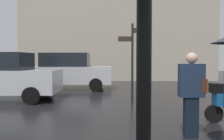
# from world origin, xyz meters

# --- Properties ---
(pedestrian_with_bag) EXTENTS (0.54, 0.24, 1.77)m
(pedestrian_with_bag) POSITION_xyz_m (1.18, 2.21, 1.00)
(pedestrian_with_bag) COLOR black
(pedestrian_with_bag) RESTS_ON ground
(parked_car_left) EXTENTS (4.49, 1.98, 1.97)m
(parked_car_left) POSITION_xyz_m (-2.82, 9.92, 1.01)
(parked_car_left) COLOR silver
(parked_car_left) RESTS_ON ground
(parked_car_right) EXTENTS (4.36, 2.00, 1.89)m
(parked_car_right) POSITION_xyz_m (-4.85, 6.58, 0.97)
(parked_car_right) COLOR silver
(parked_car_right) RESTS_ON ground
(street_signpost) EXTENTS (1.08, 0.08, 2.90)m
(street_signpost) POSITION_xyz_m (0.26, 5.72, 1.76)
(street_signpost) COLOR black
(street_signpost) RESTS_ON ground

